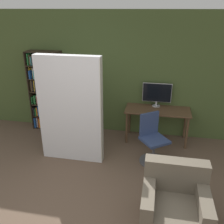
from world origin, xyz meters
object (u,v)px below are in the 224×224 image
office_chair (152,143)px  bookshelf (44,92)px  armchair (174,205)px  mattress_near (71,110)px  monitor (157,93)px

office_chair → bookshelf: bookshelf is taller
office_chair → armchair: office_chair is taller
bookshelf → mattress_near: 1.62m
bookshelf → armchair: (2.95, -2.47, -0.57)m
monitor → armchair: 2.62m
monitor → mattress_near: mattress_near is taller
office_chair → armchair: 1.52m
bookshelf → monitor: bearing=0.6°
monitor → office_chair: bearing=-90.4°
bookshelf → mattress_near: bearing=-47.2°
monitor → office_chair: (-0.01, -1.02, -0.64)m
bookshelf → armchair: size_ratio=2.18×
monitor → bookshelf: 2.61m
monitor → mattress_near: size_ratio=0.31×
monitor → bookshelf: bookshelf is taller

